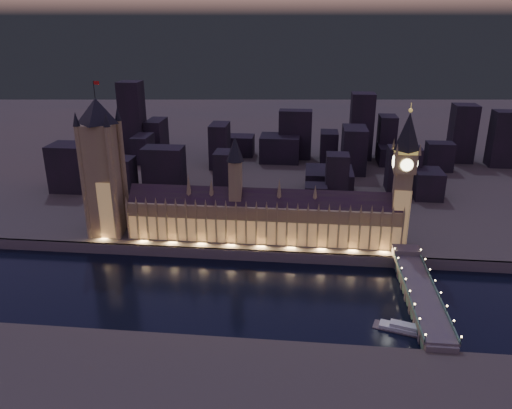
# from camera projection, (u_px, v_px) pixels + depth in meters

# --- Properties ---
(ground_plane) EXTENTS (2000.00, 2000.00, 0.00)m
(ground_plane) POSITION_uv_depth(u_px,v_px,m) (240.00, 289.00, 322.67)
(ground_plane) COLOR black
(ground_plane) RESTS_ON ground
(north_bank) EXTENTS (2000.00, 960.00, 8.00)m
(north_bank) POSITION_uv_depth(u_px,v_px,m) (283.00, 123.00, 804.80)
(north_bank) COLOR #3A3E3D
(north_bank) RESTS_ON ground
(embankment_wall) EXTENTS (2000.00, 2.50, 8.00)m
(embankment_wall) POSITION_uv_depth(u_px,v_px,m) (247.00, 255.00, 359.38)
(embankment_wall) COLOR #544E58
(embankment_wall) RESTS_ON ground
(palace_of_westminster) EXTENTS (202.00, 21.59, 78.00)m
(palace_of_westminster) POSITION_uv_depth(u_px,v_px,m) (261.00, 216.00, 369.92)
(palace_of_westminster) COLOR #876C55
(palace_of_westminster) RESTS_ON north_bank
(victoria_tower) EXTENTS (31.68, 31.68, 115.29)m
(victoria_tower) POSITION_uv_depth(u_px,v_px,m) (102.00, 161.00, 367.85)
(victoria_tower) COLOR #876C55
(victoria_tower) RESTS_ON north_bank
(elizabeth_tower) EXTENTS (18.00, 18.00, 103.60)m
(elizabeth_tower) POSITION_uv_depth(u_px,v_px,m) (404.00, 169.00, 346.47)
(elizabeth_tower) COLOR #876C55
(elizabeth_tower) RESTS_ON north_bank
(westminster_bridge) EXTENTS (18.55, 113.00, 15.90)m
(westminster_bridge) POSITION_uv_depth(u_px,v_px,m) (419.00, 293.00, 306.46)
(westminster_bridge) COLOR #544E58
(westminster_bridge) RESTS_ON ground
(river_boat) EXTENTS (39.23, 19.62, 4.50)m
(river_boat) POSITION_uv_depth(u_px,v_px,m) (408.00, 329.00, 278.49)
(river_boat) COLOR #544E58
(river_boat) RESTS_ON ground
(city_backdrop) EXTENTS (484.78, 215.63, 85.43)m
(city_backdrop) POSITION_uv_depth(u_px,v_px,m) (303.00, 149.00, 538.05)
(city_backdrop) COLOR black
(city_backdrop) RESTS_ON north_bank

